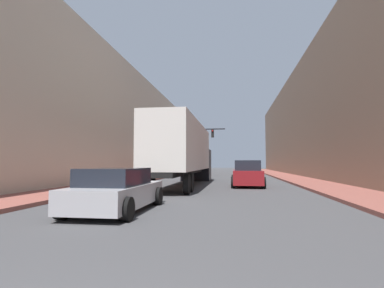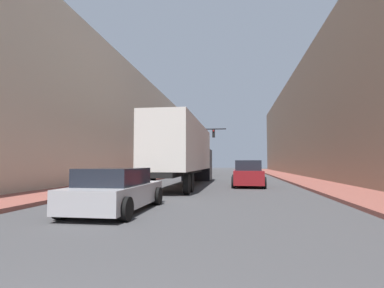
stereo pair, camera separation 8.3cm
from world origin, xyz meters
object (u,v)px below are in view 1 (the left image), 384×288
Objects in this scene: semi_truck at (185,151)px; traffic_signal_gantry at (189,141)px; suv_car at (247,174)px; sedan_car at (117,190)px.

semi_truck is 13.88m from traffic_signal_gantry.
traffic_signal_gantry is (-1.77, 13.65, 1.76)m from semi_truck.
traffic_signal_gantry reaches higher than suv_car.
suv_car is at bearing -3.12° from semi_truck.
sedan_car is at bearing -112.56° from suv_car.
traffic_signal_gantry is (-5.93, 13.88, 3.27)m from suv_car.
sedan_car is at bearing -91.75° from semi_truck.
semi_truck is 11.18m from sedan_car.
sedan_car is 24.98m from traffic_signal_gantry.
traffic_signal_gantry reaches higher than sedan_car.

